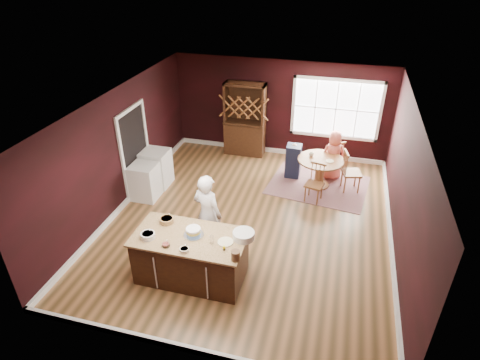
% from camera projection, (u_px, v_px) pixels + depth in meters
% --- Properties ---
extents(room_shell, '(7.00, 7.00, 7.00)m').
position_uv_depth(room_shell, '(251.00, 167.00, 8.21)').
color(room_shell, '#8F5D35').
rests_on(room_shell, ground).
extents(window, '(2.36, 0.10, 1.66)m').
position_uv_depth(window, '(336.00, 109.00, 10.69)').
color(window, white).
rests_on(window, room_shell).
extents(doorway, '(0.08, 1.26, 2.13)m').
position_uv_depth(doorway, '(135.00, 152.00, 9.54)').
color(doorway, white).
rests_on(doorway, room_shell).
extents(kitchen_island, '(1.97, 1.03, 0.92)m').
position_uv_depth(kitchen_island, '(191.00, 257.00, 7.19)').
color(kitchen_island, '#3F2411').
rests_on(kitchen_island, ground).
extents(dining_table, '(1.13, 1.13, 0.75)m').
position_uv_depth(dining_table, '(320.00, 167.00, 9.92)').
color(dining_table, brown).
rests_on(dining_table, ground).
extents(baker, '(0.71, 0.57, 1.69)m').
position_uv_depth(baker, '(208.00, 214.00, 7.64)').
color(baker, silver).
rests_on(baker, ground).
extents(layer_cake, '(0.36, 0.36, 0.15)m').
position_uv_depth(layer_cake, '(193.00, 232.00, 6.94)').
color(layer_cake, white).
rests_on(layer_cake, kitchen_island).
extents(bowl_blue, '(0.25, 0.25, 0.10)m').
position_uv_depth(bowl_blue, '(148.00, 235.00, 6.89)').
color(bowl_blue, white).
rests_on(bowl_blue, kitchen_island).
extents(bowl_yellow, '(0.26, 0.26, 0.10)m').
position_uv_depth(bowl_yellow, '(167.00, 220.00, 7.27)').
color(bowl_yellow, olive).
rests_on(bowl_yellow, kitchen_island).
extents(bowl_pink, '(0.14, 0.14, 0.05)m').
position_uv_depth(bowl_pink, '(166.00, 245.00, 6.71)').
color(bowl_pink, silver).
rests_on(bowl_pink, kitchen_island).
extents(bowl_olive, '(0.16, 0.16, 0.06)m').
position_uv_depth(bowl_olive, '(184.00, 250.00, 6.59)').
color(bowl_olive, beige).
rests_on(bowl_olive, kitchen_island).
extents(drinking_glass, '(0.08, 0.08, 0.16)m').
position_uv_depth(drinking_glass, '(212.00, 240.00, 6.75)').
color(drinking_glass, white).
rests_on(drinking_glass, kitchen_island).
extents(dinner_plate, '(0.27, 0.27, 0.02)m').
position_uv_depth(dinner_plate, '(226.00, 242.00, 6.80)').
color(dinner_plate, beige).
rests_on(dinner_plate, kitchen_island).
extents(white_tub, '(0.38, 0.38, 0.13)m').
position_uv_depth(white_tub, '(244.00, 235.00, 6.87)').
color(white_tub, white).
rests_on(white_tub, kitchen_island).
extents(stoneware_crock, '(0.15, 0.15, 0.18)m').
position_uv_depth(stoneware_crock, '(235.00, 256.00, 6.38)').
color(stoneware_crock, brown).
rests_on(stoneware_crock, kitchen_island).
extents(toy_figurine, '(0.05, 0.05, 0.08)m').
position_uv_depth(toy_figurine, '(224.00, 248.00, 6.61)').
color(toy_figurine, '#FFE101').
rests_on(toy_figurine, kitchen_island).
extents(rug, '(2.60, 2.13, 0.01)m').
position_uv_depth(rug, '(318.00, 185.00, 10.19)').
color(rug, brown).
rests_on(rug, ground).
extents(chair_east, '(0.53, 0.54, 1.07)m').
position_uv_depth(chair_east, '(352.00, 171.00, 9.74)').
color(chair_east, brown).
rests_on(chair_east, ground).
extents(chair_south, '(0.48, 0.46, 0.95)m').
position_uv_depth(chair_south, '(314.00, 183.00, 9.36)').
color(chair_south, olive).
rests_on(chair_south, ground).
extents(chair_north, '(0.56, 0.56, 0.98)m').
position_uv_depth(chair_north, '(333.00, 157.00, 10.50)').
color(chair_north, brown).
rests_on(chair_north, ground).
extents(seated_woman, '(0.73, 0.59, 1.30)m').
position_uv_depth(seated_woman, '(333.00, 155.00, 10.21)').
color(seated_woman, '#E36A58').
rests_on(seated_woman, ground).
extents(high_chair, '(0.38, 0.38, 0.92)m').
position_uv_depth(high_chair, '(293.00, 160.00, 10.38)').
color(high_chair, black).
rests_on(high_chair, ground).
extents(toddler, '(0.18, 0.14, 0.26)m').
position_uv_depth(toddler, '(293.00, 147.00, 10.24)').
color(toddler, '#8CA5BF').
rests_on(toddler, high_chair).
extents(table_plate, '(0.20, 0.20, 0.01)m').
position_uv_depth(table_plate, '(330.00, 161.00, 9.71)').
color(table_plate, beige).
rests_on(table_plate, dining_table).
extents(table_cup, '(0.13, 0.13, 0.09)m').
position_uv_depth(table_cup, '(311.00, 154.00, 9.93)').
color(table_cup, beige).
rests_on(table_cup, dining_table).
extents(hutch, '(1.14, 0.47, 2.08)m').
position_uv_depth(hutch, '(245.00, 119.00, 11.26)').
color(hutch, '#361A0E').
rests_on(hutch, ground).
extents(washer, '(0.60, 0.58, 0.87)m').
position_uv_depth(washer, '(145.00, 182.00, 9.50)').
color(washer, white).
rests_on(washer, ground).
extents(dryer, '(0.64, 0.62, 0.93)m').
position_uv_depth(dryer, '(156.00, 168.00, 10.02)').
color(dryer, white).
rests_on(dryer, ground).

